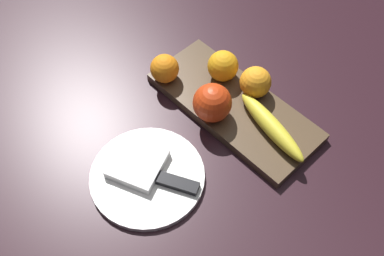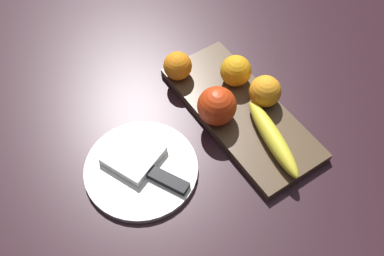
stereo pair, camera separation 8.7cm
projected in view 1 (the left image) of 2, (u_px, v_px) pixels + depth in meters
The scene contains 10 objects.
ground_plane at pixel (243, 117), 0.94m from camera, with size 2.40×2.40×0.00m, color black.
fruit_tray at pixel (232, 107), 0.95m from camera, with size 0.37×0.16×0.02m, color #4F3C29.
apple at pixel (212, 103), 0.89m from camera, with size 0.08×0.08×0.08m, color red.
banana at pixel (271, 126), 0.88m from camera, with size 0.19×0.03×0.03m, color yellow.
orange_near_apple at pixel (165, 69), 0.95m from camera, with size 0.06×0.06×0.06m, color orange.
orange_near_banana at pixel (223, 66), 0.95m from camera, with size 0.07×0.07×0.07m, color orange.
orange_center at pixel (255, 82), 0.93m from camera, with size 0.06×0.06×0.06m, color orange.
dinner_plate at pixel (147, 177), 0.86m from camera, with size 0.21×0.21×0.01m, color white.
folded_napkin at pixel (137, 164), 0.86m from camera, with size 0.09×0.09×0.02m, color white.
knife at pixel (167, 180), 0.84m from camera, with size 0.17×0.10×0.01m.
Camera 1 is at (-0.33, 0.46, 0.76)m, focal length 42.95 mm.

